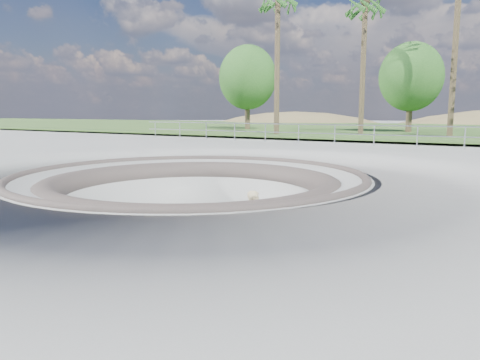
% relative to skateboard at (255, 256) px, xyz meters
% --- Properties ---
extents(ground, '(180.00, 180.00, 0.00)m').
position_rel_skateboard_xyz_m(ground, '(-2.56, 0.70, 1.84)').
color(ground, '#A4A49F').
rests_on(ground, ground).
extents(skate_bowl, '(14.00, 14.00, 4.10)m').
position_rel_skateboard_xyz_m(skate_bowl, '(-2.56, 0.70, 0.01)').
color(skate_bowl, '#A4A49F').
rests_on(skate_bowl, ground).
extents(grass_strip, '(180.00, 36.00, 0.12)m').
position_rel_skateboard_xyz_m(grass_strip, '(-2.56, 34.70, 2.06)').
color(grass_strip, '#3C6227').
rests_on(grass_strip, ground).
extents(safety_railing, '(25.00, 0.06, 1.03)m').
position_rel_skateboard_xyz_m(safety_railing, '(-2.56, 12.70, 2.53)').
color(safety_railing, '#92959A').
rests_on(safety_railing, ground).
extents(skateboard, '(0.81, 0.36, 0.08)m').
position_rel_skateboard_xyz_m(skateboard, '(0.00, 0.00, 0.00)').
color(skateboard, '#95623B').
rests_on(skateboard, ground).
extents(skater, '(0.53, 0.69, 1.68)m').
position_rel_skateboard_xyz_m(skater, '(0.00, -0.00, 0.86)').
color(skater, '#D0BC87').
rests_on(skater, skateboard).
extents(palm_a, '(2.60, 2.60, 10.20)m').
position_rel_skateboard_xyz_m(palm_a, '(-9.12, 19.07, 10.84)').
color(palm_a, brown).
rests_on(palm_a, ground).
extents(palm_b, '(2.60, 2.60, 9.91)m').
position_rel_skateboard_xyz_m(palm_b, '(-4.26, 22.59, 10.57)').
color(palm_b, brown).
rests_on(palm_b, ground).
extents(bushy_tree_left, '(5.12, 4.66, 7.39)m').
position_rel_skateboard_xyz_m(bushy_tree_left, '(-15.38, 25.72, 6.59)').
color(bushy_tree_left, brown).
rests_on(bushy_tree_left, ground).
extents(bushy_tree_mid, '(4.71, 4.29, 6.80)m').
position_rel_skateboard_xyz_m(bushy_tree_mid, '(-1.93, 26.96, 6.22)').
color(bushy_tree_mid, brown).
rests_on(bushy_tree_mid, ground).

